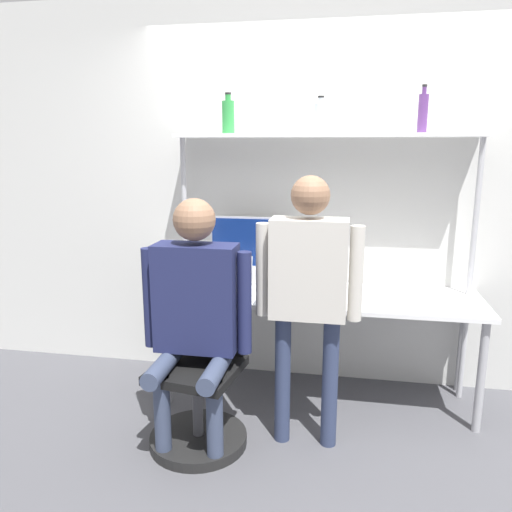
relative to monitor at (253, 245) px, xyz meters
The scene contains 13 objects.
ground_plane 1.24m from the monitor, 48.90° to the right, with size 12.00×12.00×0.00m, color #4C4C51.
wall_back 0.61m from the monitor, 16.35° to the left, with size 8.00×0.06×2.70m.
desk 0.63m from the monitor, 23.59° to the right, with size 2.08×0.65×0.73m.
shelf_unit 0.73m from the monitor, ahead, with size 1.97×0.30×1.77m.
monitor is the anchor object (origin of this frame).
laptop 0.38m from the monitor, 113.44° to the right, with size 0.34×0.24×0.24m.
cell_phone 0.47m from the monitor, 65.36° to the right, with size 0.07×0.15×0.01m.
office_chair 1.13m from the monitor, 99.43° to the right, with size 0.56×0.56×0.94m.
person_seated 0.94m from the monitor, 99.37° to the right, with size 0.62×0.47×1.42m.
person_standing 0.90m from the monitor, 59.59° to the right, with size 0.58×0.21×1.54m.
bottle_purple 1.40m from the monitor, ahead, with size 0.06×0.06×0.29m.
bottle_green 0.89m from the monitor, 162.48° to the right, with size 0.08×0.08×0.26m.
bottle_clear 0.98m from the monitor, ahead, with size 0.08×0.08×0.23m.
Camera 1 is at (0.16, -2.84, 1.69)m, focal length 35.00 mm.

